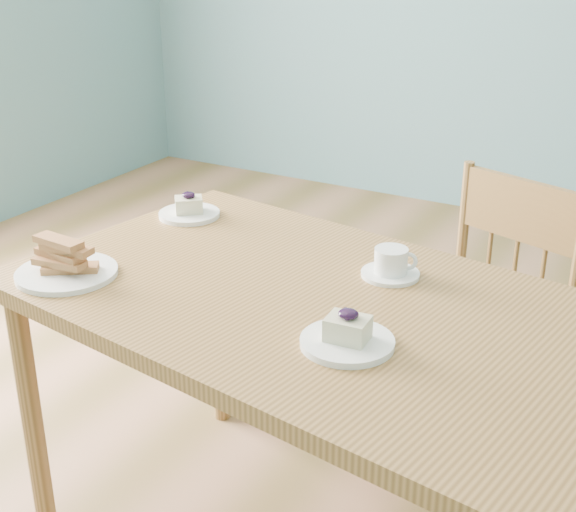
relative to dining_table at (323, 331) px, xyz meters
The scene contains 6 objects.
dining_table is the anchor object (origin of this frame).
dining_chair 0.63m from the dining_table, 71.05° to the left, with size 0.48×0.47×0.84m.
cheesecake_plate_near 0.21m from the dining_table, 49.37° to the right, with size 0.18×0.18×0.07m.
cheesecake_plate_far 0.61m from the dining_table, 153.26° to the left, with size 0.16×0.16×0.07m.
coffee_cup 0.22m from the dining_table, 67.90° to the left, with size 0.13×0.13×0.06m.
biscotti_plate 0.58m from the dining_table, 162.79° to the right, with size 0.22×0.22×0.09m.
Camera 1 is at (0.69, -1.52, 1.45)m, focal length 50.00 mm.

